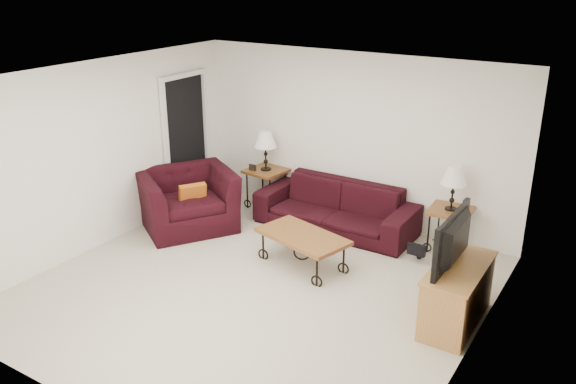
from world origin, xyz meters
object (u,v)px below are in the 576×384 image
object	(u,v)px
coffee_table	(302,250)
television	(461,241)
armchair	(187,200)
lamp_right	(453,188)
backpack	(420,243)
side_table_right	(449,230)
lamp_left	(266,151)
sofa	(336,207)
tv_stand	(457,295)
side_table_left	(266,188)

from	to	relation	value
coffee_table	television	size ratio (longest dim) A/B	1.16
armchair	television	world-z (taller)	television
lamp_right	backpack	distance (m)	0.84
side_table_right	lamp_left	xyz separation A→B (m)	(-2.95, 0.00, 0.63)
sofa	tv_stand	world-z (taller)	sofa
lamp_left	television	distance (m)	3.93
sofa	side_table_left	size ratio (longest dim) A/B	3.76
lamp_right	television	size ratio (longest dim) A/B	0.59
tv_stand	side_table_right	bearing A→B (deg)	110.55
lamp_left	television	size ratio (longest dim) A/B	0.61
armchair	tv_stand	distance (m)	4.13
coffee_table	lamp_left	bearing A→B (deg)	136.81
coffee_table	tv_stand	world-z (taller)	tv_stand
lamp_right	sofa	bearing A→B (deg)	-173.63
side_table_right	lamp_right	distance (m)	0.59
coffee_table	television	distance (m)	2.19
side_table_right	armchair	size ratio (longest dim) A/B	0.46
side_table_left	lamp_right	size ratio (longest dim) A/B	1.04
backpack	lamp_right	bearing A→B (deg)	87.84
side_table_right	lamp_right	world-z (taller)	lamp_right
lamp_right	coffee_table	bearing A→B (deg)	-135.07
backpack	side_table_right	bearing A→B (deg)	87.84
sofa	lamp_right	world-z (taller)	lamp_right
sofa	television	distance (m)	2.75
lamp_left	tv_stand	world-z (taller)	lamp_left
lamp_left	armchair	distance (m)	1.46
side_table_right	backpack	size ratio (longest dim) A/B	1.26
sofa	armchair	distance (m)	2.16
sofa	lamp_right	bearing A→B (deg)	6.37
side_table_right	backpack	world-z (taller)	side_table_right
tv_stand	backpack	xyz separation A→B (m)	(-0.85, 1.21, -0.10)
side_table_right	television	distance (m)	1.90
lamp_left	lamp_right	xyz separation A→B (m)	(2.95, 0.00, -0.04)
coffee_table	backpack	distance (m)	1.54
sofa	television	size ratio (longest dim) A/B	2.30
tv_stand	lamp_left	bearing A→B (deg)	154.92
lamp_right	tv_stand	distance (m)	1.87
lamp_right	tv_stand	xyz separation A→B (m)	(0.63, -1.68, -0.55)
lamp_left	armchair	xyz separation A→B (m)	(-0.53, -1.27, -0.50)
sofa	coffee_table	world-z (taller)	sofa
side_table_right	coffee_table	xyz separation A→B (m)	(-1.43, -1.43, -0.08)
side_table_right	armchair	world-z (taller)	armchair
armchair	backpack	bearing A→B (deg)	-43.48
lamp_right	lamp_left	bearing A→B (deg)	180.00
coffee_table	television	xyz separation A→B (m)	(2.04, -0.25, 0.75)
side_table_left	coffee_table	distance (m)	2.09
tv_stand	armchair	bearing A→B (deg)	174.31
armchair	tv_stand	size ratio (longest dim) A/B	1.16
lamp_right	coffee_table	xyz separation A→B (m)	(-1.43, -1.43, -0.67)
side_table_left	lamp_right	xyz separation A→B (m)	(2.95, 0.00, 0.58)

